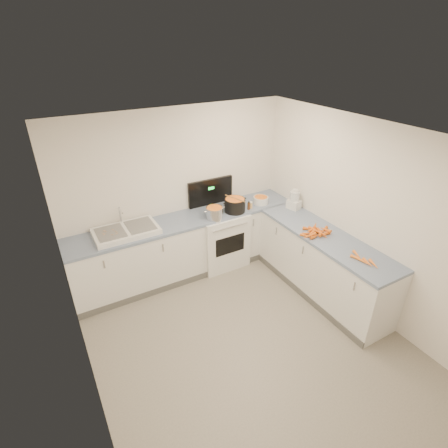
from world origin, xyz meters
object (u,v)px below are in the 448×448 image
stove (220,237)px  spice_jar (251,205)px  black_pot (235,206)px  steel_pot (214,213)px  food_processor (294,200)px  sink (126,231)px  mixing_bowl (261,200)px  extract_bottle (249,206)px

stove → spice_jar: (0.47, -0.16, 0.51)m
black_pot → spice_jar: 0.28m
steel_pot → food_processor: bearing=-14.9°
black_pot → food_processor: food_processor is taller
sink → black_pot: (1.65, -0.15, 0.06)m
stove → black_pot: (0.20, -0.13, 0.56)m
black_pot → mixing_bowl: (0.51, 0.04, -0.04)m
steel_pot → stove: bearing=44.2°
extract_bottle → steel_pot: bearing=178.9°
black_pot → extract_bottle: size_ratio=2.79×
stove → mixing_bowl: stove is taller
extract_bottle → mixing_bowl: bearing=18.4°
mixing_bowl → extract_bottle: bearing=-161.6°
extract_bottle → stove: bearing=156.3°
sink → food_processor: (2.50, -0.52, 0.10)m
stove → spice_jar: stove is taller
steel_pot → spice_jar: steel_pot is taller
stove → black_pot: bearing=-33.7°
sink → steel_pot: (1.27, -0.19, 0.04)m
extract_bottle → spice_jar: size_ratio=1.26×
spice_jar → black_pot: bearing=174.7°
stove → extract_bottle: (0.42, -0.18, 0.52)m
steel_pot → spice_jar: bearing=1.4°
steel_pot → food_processor: (1.23, -0.33, 0.06)m
sink → mixing_bowl: sink is taller
spice_jar → food_processor: food_processor is taller
stove → sink: stove is taller
extract_bottle → spice_jar: 0.06m
stove → black_pot: stove is taller
stove → steel_pot: bearing=-135.8°
mixing_bowl → spice_jar: 0.25m
extract_bottle → spice_jar: (0.05, 0.03, -0.01)m
spice_jar → sink: bearing=174.8°
sink → black_pot: size_ratio=2.70×
stove → food_processor: 1.31m
stove → mixing_bowl: size_ratio=5.64×
stove → food_processor: stove is taller
mixing_bowl → extract_bottle: 0.30m
stove → steel_pot: size_ratio=5.26×
black_pot → spice_jar: black_pot is taller
stove → extract_bottle: stove is taller
stove → steel_pot: stove is taller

